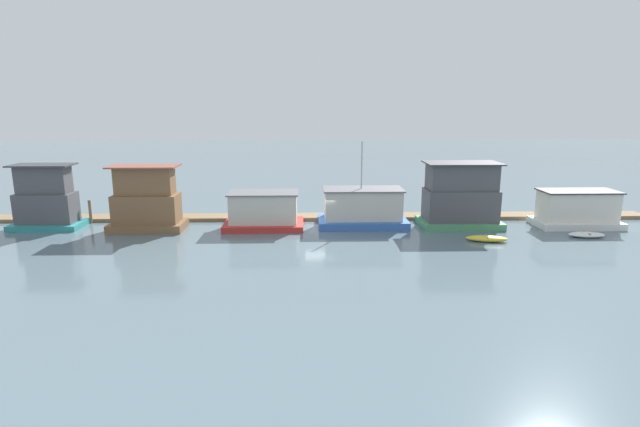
{
  "coord_description": "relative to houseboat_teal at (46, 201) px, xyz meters",
  "views": [
    {
      "loc": [
        -1.02,
        -40.92,
        10.32
      ],
      "look_at": [
        0.0,
        -1.0,
        1.4
      ],
      "focal_mm": 28.0,
      "sensor_mm": 36.0,
      "label": 1
    }
  ],
  "objects": [
    {
      "name": "ground_plane",
      "position": [
        22.82,
        -0.39,
        -2.29
      ],
      "size": [
        200.0,
        200.0,
        0.0
      ],
      "primitive_type": "plane",
      "color": "slate"
    },
    {
      "name": "dock_walkway",
      "position": [
        22.82,
        2.86,
        -2.14
      ],
      "size": [
        59.6,
        2.14,
        0.3
      ],
      "primitive_type": "cube",
      "color": "#846B4C",
      "rests_on": "ground_plane"
    },
    {
      "name": "houseboat_teal",
      "position": [
        0.0,
        0.0,
        0.0
      ],
      "size": [
        5.64,
        3.21,
        5.35
      ],
      "color": "teal",
      "rests_on": "ground_plane"
    },
    {
      "name": "houseboat_brown",
      "position": [
        8.6,
        -0.96,
        -0.0
      ],
      "size": [
        5.98,
        3.22,
        5.35
      ],
      "color": "brown",
      "rests_on": "ground_plane"
    },
    {
      "name": "houseboat_red",
      "position": [
        18.13,
        -0.44,
        -0.88
      ],
      "size": [
        6.6,
        4.07,
        3.05
      ],
      "color": "red",
      "rests_on": "ground_plane"
    },
    {
      "name": "houseboat_blue",
      "position": [
        26.48,
        0.04,
        -0.8
      ],
      "size": [
        7.5,
        4.07,
        7.18
      ],
      "color": "#3866B7",
      "rests_on": "ground_plane"
    },
    {
      "name": "houseboat_green",
      "position": [
        34.71,
        -0.3,
        0.23
      ],
      "size": [
        6.74,
        3.91,
        5.45
      ],
      "color": "#4C9360",
      "rests_on": "ground_plane"
    },
    {
      "name": "houseboat_white",
      "position": [
        44.61,
        -0.65,
        -0.84
      ],
      "size": [
        6.89,
        3.53,
        3.1
      ],
      "color": "white",
      "rests_on": "ground_plane"
    },
    {
      "name": "dinghy_yellow",
      "position": [
        35.38,
        -5.19,
        -2.06
      ],
      "size": [
        3.23,
        1.54,
        0.46
      ],
      "color": "yellow",
      "rests_on": "ground_plane"
    },
    {
      "name": "dinghy_white",
      "position": [
        43.69,
        -4.09,
        -2.1
      ],
      "size": [
        2.84,
        1.39,
        0.37
      ],
      "color": "white",
      "rests_on": "ground_plane"
    },
    {
      "name": "mooring_post_far_right",
      "position": [
        32.06,
        1.54,
        -1.43
      ],
      "size": [
        0.3,
        0.3,
        1.71
      ],
      "primitive_type": "cylinder",
      "color": "brown",
      "rests_on": "ground_plane"
    },
    {
      "name": "mooring_post_near_right",
      "position": [
        44.63,
        1.54,
        -1.66
      ],
      "size": [
        0.21,
        0.21,
        1.26
      ],
      "primitive_type": "cylinder",
      "color": "#846B4C",
      "rests_on": "ground_plane"
    },
    {
      "name": "mooring_post_centre",
      "position": [
        2.87,
        1.54,
        -1.26
      ],
      "size": [
        0.25,
        0.25,
        2.05
      ],
      "primitive_type": "cylinder",
      "color": "#846B4C",
      "rests_on": "ground_plane"
    }
  ]
}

